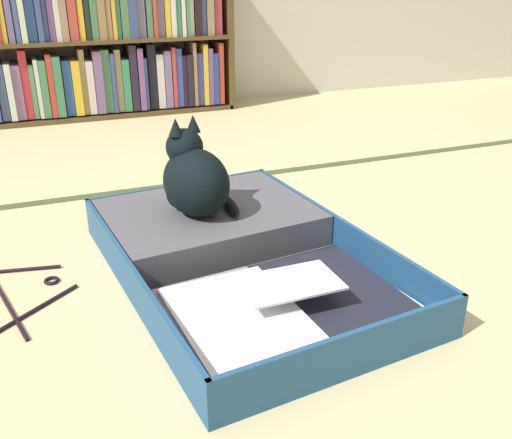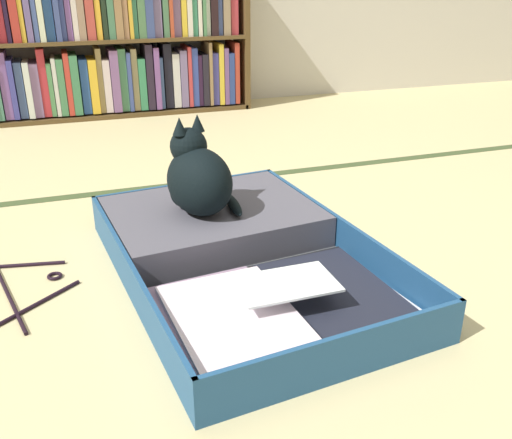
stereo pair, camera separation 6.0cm
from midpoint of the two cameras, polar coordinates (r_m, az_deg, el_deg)
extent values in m
plane|color=#CEBF88|center=(1.46, 7.82, -8.71)|extent=(10.00, 10.00, 0.00)
cube|color=#3E4F2B|center=(2.29, -3.06, 3.98)|extent=(4.80, 0.05, 0.00)
cube|color=brown|center=(3.54, -0.94, 18.00)|extent=(0.03, 0.24, 0.83)
cube|color=brown|center=(3.45, -12.41, 10.50)|extent=(1.43, 0.24, 0.02)
cube|color=brown|center=(3.39, -13.03, 17.15)|extent=(1.40, 0.24, 0.02)
cube|color=#744F91|center=(3.41, -23.26, 12.36)|extent=(0.04, 0.20, 0.35)
cube|color=#3D3E94|center=(3.40, -22.59, 12.09)|extent=(0.03, 0.20, 0.31)
cube|color=#3A4F7F|center=(3.41, -21.94, 12.11)|extent=(0.04, 0.20, 0.29)
cube|color=silver|center=(3.40, -21.28, 12.15)|extent=(0.03, 0.20, 0.29)
cube|color=slate|center=(3.41, -20.61, 12.20)|extent=(0.04, 0.20, 0.28)
cube|color=#B42B34|center=(3.40, -19.97, 12.90)|extent=(0.04, 0.20, 0.36)
cube|color=#4B844F|center=(3.41, -19.32, 12.37)|extent=(0.02, 0.20, 0.28)
cube|color=silver|center=(3.40, -18.90, 12.62)|extent=(0.02, 0.20, 0.31)
cube|color=#448254|center=(3.40, -18.37, 12.64)|extent=(0.04, 0.20, 0.30)
cube|color=#C2372C|center=(3.39, -17.79, 12.94)|extent=(0.03, 0.20, 0.33)
cube|color=#3F7F54|center=(3.39, -17.14, 12.92)|extent=(0.04, 0.20, 0.32)
cube|color=#274C94|center=(3.41, -16.30, 12.85)|extent=(0.04, 0.20, 0.29)
cube|color=yellow|center=(3.40, -15.49, 12.89)|extent=(0.04, 0.20, 0.29)
cube|color=olive|center=(3.41, -14.91, 13.46)|extent=(0.03, 0.20, 0.35)
cube|color=silver|center=(3.41, -14.26, 13.02)|extent=(0.04, 0.20, 0.29)
cube|color=slate|center=(3.41, -13.52, 13.48)|extent=(0.04, 0.20, 0.33)
cube|color=#437A53|center=(3.42, -12.79, 13.63)|extent=(0.04, 0.20, 0.34)
cube|color=#3A4B8C|center=(3.42, -12.17, 13.51)|extent=(0.02, 0.20, 0.32)
cube|color=#96865D|center=(3.43, -11.68, 13.73)|extent=(0.03, 0.20, 0.34)
cube|color=#368659|center=(3.43, -10.97, 13.34)|extent=(0.04, 0.20, 0.28)
cube|color=#261D2C|center=(3.43, -10.27, 14.02)|extent=(0.04, 0.20, 0.36)
cube|color=#7C4E92|center=(3.43, -9.57, 13.92)|extent=(0.03, 0.20, 0.34)
cube|color=#374E80|center=(3.45, -9.08, 13.54)|extent=(0.02, 0.20, 0.28)
cube|color=black|center=(3.46, -8.53, 14.20)|extent=(0.04, 0.20, 0.36)
cube|color=silver|center=(3.47, -7.73, 13.80)|extent=(0.04, 0.20, 0.30)
cube|color=slate|center=(3.47, -7.00, 13.99)|extent=(0.04, 0.20, 0.32)
cube|color=#BF393E|center=(3.47, -6.42, 14.17)|extent=(0.02, 0.20, 0.34)
cube|color=#344598|center=(3.49, -5.93, 14.16)|extent=(0.03, 0.20, 0.33)
cube|color=#2A1630|center=(3.50, -5.43, 13.88)|extent=(0.02, 0.20, 0.29)
cube|color=black|center=(3.50, -4.89, 13.93)|extent=(0.03, 0.20, 0.29)
cube|color=#96764E|center=(3.50, -4.40, 14.48)|extent=(0.02, 0.20, 0.36)
cube|color=#3C3B89|center=(3.52, -3.93, 14.05)|extent=(0.03, 0.20, 0.30)
cube|color=gold|center=(3.51, -3.35, 14.46)|extent=(0.03, 0.20, 0.35)
cube|color=#6F4D86|center=(3.52, -2.87, 14.30)|extent=(0.03, 0.20, 0.32)
cube|color=navy|center=(3.53, -2.36, 14.10)|extent=(0.03, 0.20, 0.29)
cube|color=#B13A2A|center=(3.54, -1.84, 14.58)|extent=(0.03, 0.20, 0.35)
cube|color=black|center=(3.36, -23.19, 18.53)|extent=(0.02, 0.20, 0.29)
cube|color=#AF3028|center=(3.35, -22.56, 18.67)|extent=(0.04, 0.20, 0.29)
cube|color=gold|center=(3.36, -21.96, 18.71)|extent=(0.02, 0.20, 0.29)
cube|color=slate|center=(3.35, -21.46, 19.19)|extent=(0.03, 0.20, 0.34)
cube|color=#3E518D|center=(3.35, -20.90, 19.32)|extent=(0.02, 0.20, 0.34)
cube|color=silver|center=(3.34, -20.29, 18.84)|extent=(0.03, 0.20, 0.28)
cube|color=#274B85|center=(3.36, -19.65, 19.37)|extent=(0.04, 0.20, 0.33)
cube|color=#3A4985|center=(3.34, -18.93, 19.58)|extent=(0.03, 0.20, 0.34)
cube|color=#394586|center=(3.36, -18.46, 19.74)|extent=(0.02, 0.20, 0.35)
cube|color=#764E95|center=(3.36, -17.89, 19.40)|extent=(0.03, 0.20, 0.31)
cube|color=silver|center=(3.35, -17.31, 19.36)|extent=(0.03, 0.20, 0.29)
cube|color=#997961|center=(3.35, -16.77, 19.73)|extent=(0.04, 0.20, 0.33)
cube|color=#B7433A|center=(3.36, -15.99, 20.03)|extent=(0.04, 0.20, 0.35)
cube|color=gold|center=(3.37, -15.23, 19.92)|extent=(0.03, 0.20, 0.33)
cube|color=black|center=(3.37, -14.67, 20.12)|extent=(0.02, 0.20, 0.35)
cube|color=#437655|center=(3.37, -14.01, 19.76)|extent=(0.04, 0.20, 0.30)
cube|color=#99734A|center=(3.37, -13.29, 19.86)|extent=(0.04, 0.20, 0.30)
cube|color=#9B6F4E|center=(3.38, -12.65, 19.72)|extent=(0.03, 0.20, 0.28)
cube|color=gold|center=(3.37, -12.20, 20.24)|extent=(0.02, 0.20, 0.34)
cube|color=#347354|center=(3.38, -11.77, 19.87)|extent=(0.02, 0.20, 0.29)
cube|color=#4C774D|center=(3.39, -11.12, 19.88)|extent=(0.04, 0.20, 0.28)
cube|color=#374780|center=(3.39, -10.36, 20.08)|extent=(0.04, 0.20, 0.30)
cube|color=slate|center=(3.40, -9.58, 20.58)|extent=(0.04, 0.20, 0.35)
cube|color=#477753|center=(3.41, -8.81, 20.12)|extent=(0.03, 0.20, 0.29)
cube|color=#B4442A|center=(3.41, -8.28, 20.36)|extent=(0.02, 0.20, 0.31)
cube|color=slate|center=(3.43, -7.76, 20.21)|extent=(0.04, 0.20, 0.29)
cube|color=gold|center=(3.43, -7.06, 20.25)|extent=(0.03, 0.20, 0.29)
cube|color=silver|center=(3.43, -6.51, 20.53)|extent=(0.03, 0.20, 0.32)
cube|color=#337856|center=(3.44, -6.04, 20.64)|extent=(0.03, 0.20, 0.33)
cube|color=silver|center=(3.44, -5.49, 20.30)|extent=(0.02, 0.20, 0.29)
cube|color=#4A8153|center=(3.45, -5.09, 20.83)|extent=(0.02, 0.20, 0.35)
cube|color=silver|center=(3.47, -4.74, 20.74)|extent=(0.02, 0.20, 0.33)
cube|color=black|center=(3.46, -4.06, 20.54)|extent=(0.04, 0.20, 0.31)
cube|color=#3D4C83|center=(3.48, -3.56, 20.84)|extent=(0.03, 0.20, 0.34)
cube|color=#947C5E|center=(3.49, -2.86, 20.44)|extent=(0.04, 0.20, 0.29)
cube|color=#AF343E|center=(3.51, -2.13, 20.71)|extent=(0.04, 0.20, 0.32)
cube|color=navy|center=(1.39, 4.26, -9.92)|extent=(0.68, 0.55, 0.01)
cube|color=navy|center=(1.20, 9.98, -13.53)|extent=(0.63, 0.08, 0.11)
cube|color=navy|center=(1.27, -8.30, -11.25)|extent=(0.06, 0.49, 0.11)
cube|color=navy|center=(1.52, 14.63, -5.29)|extent=(0.06, 0.49, 0.11)
cube|color=#4E5252|center=(1.39, 4.27, -9.58)|extent=(0.66, 0.53, 0.01)
cube|color=navy|center=(1.78, -3.37, -1.96)|extent=(0.68, 0.55, 0.01)
cube|color=navy|center=(1.96, -6.00, 2.13)|extent=(0.63, 0.08, 0.11)
cube|color=navy|center=(1.68, -13.29, -2.31)|extent=(0.06, 0.49, 0.11)
cube|color=navy|center=(1.88, 5.40, 1.18)|extent=(0.06, 0.49, 0.11)
cube|color=#4E5252|center=(1.77, -3.38, -1.67)|extent=(0.66, 0.53, 0.01)
cylinder|color=black|center=(1.57, -0.04, -5.09)|extent=(0.61, 0.08, 0.02)
cube|color=slate|center=(1.33, -1.51, -10.63)|extent=(0.30, 0.39, 0.02)
cube|color=gray|center=(1.32, -1.58, -9.97)|extent=(0.31, 0.42, 0.02)
cube|color=silver|center=(1.30, -0.94, -9.59)|extent=(0.30, 0.38, 0.01)
cube|color=silver|center=(1.45, 9.78, -7.83)|extent=(0.32, 0.40, 0.01)
cube|color=#1E212E|center=(1.45, 9.05, -7.24)|extent=(0.30, 0.41, 0.01)
cube|color=white|center=(1.34, 4.31, -6.44)|extent=(0.24, 0.15, 0.01)
cube|color=#52515D|center=(1.75, -3.41, -0.29)|extent=(0.65, 0.52, 0.10)
cylinder|color=black|center=(1.91, -10.81, 1.17)|extent=(0.02, 0.02, 0.10)
cylinder|color=black|center=(2.01, -1.21, 2.81)|extent=(0.02, 0.02, 0.10)
cube|color=#2D8B49|center=(1.32, 16.17, -11.99)|extent=(0.04, 0.01, 0.02)
cube|color=#3C8837|center=(1.17, 4.25, -16.44)|extent=(0.03, 0.01, 0.02)
cube|color=#E53A34|center=(1.25, 11.94, -13.44)|extent=(0.04, 0.01, 0.02)
cube|color=yellow|center=(1.17, 8.59, -12.58)|extent=(0.03, 0.01, 0.02)
ellipsoid|color=black|center=(1.65, -4.64, 3.78)|extent=(0.24, 0.27, 0.20)
ellipsoid|color=black|center=(1.72, -5.75, 2.93)|extent=(0.14, 0.11, 0.11)
sphere|color=black|center=(1.67, -5.73, 7.30)|extent=(0.11, 0.11, 0.11)
cone|color=black|center=(1.66, -4.85, 9.62)|extent=(0.04, 0.04, 0.05)
cone|color=black|center=(1.63, -6.61, 9.27)|extent=(0.04, 0.04, 0.05)
sphere|color=gold|center=(1.71, -6.01, 7.95)|extent=(0.02, 0.02, 0.02)
sphere|color=gold|center=(1.69, -7.13, 7.71)|extent=(0.02, 0.02, 0.02)
ellipsoid|color=black|center=(1.70, -1.27, 1.51)|extent=(0.04, 0.17, 0.03)
cylinder|color=black|center=(1.64, -22.81, -6.43)|extent=(0.12, 0.47, 0.01)
cylinder|color=black|center=(1.75, -21.88, -4.29)|extent=(0.26, 0.06, 0.01)
cylinder|color=black|center=(1.54, -19.96, -7.93)|extent=(0.21, 0.17, 0.01)
torus|color=black|center=(1.66, -18.51, -5.39)|extent=(0.05, 0.05, 0.01)
camera|label=1|loc=(0.03, -88.83, 0.52)|focal=39.99mm
camera|label=2|loc=(0.03, 91.17, -0.52)|focal=39.99mm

